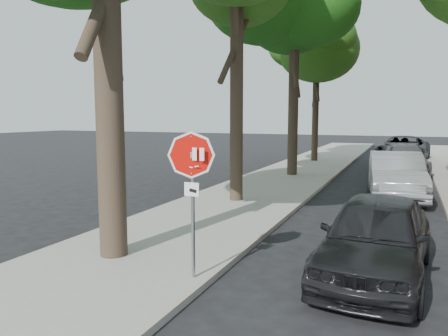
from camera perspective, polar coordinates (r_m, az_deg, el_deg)
The scene contains 11 objects.
ground at distance 7.84m, azimuth 0.76°, elevation -15.60°, with size 120.00×120.00×0.00m, color black.
sidewalk_left at distance 19.64m, azimuth 7.16°, elevation -1.72°, with size 4.00×55.00×0.12m, color gray.
curb_left at distance 19.20m, azimuth 13.07°, elevation -2.03°, with size 0.12×55.00×0.13m, color #9E9384.
curb_right at distance 18.98m, azimuth 26.28°, elevation -2.68°, with size 0.12×55.00×0.13m, color #9E9384.
stop_sign at distance 7.58m, azimuth -4.20°, elevation -1.08°, with size 0.76×0.34×2.61m.
tree_mid_b at distance 22.03m, azimuth 9.29°, elevation 19.97°, with size 5.88×5.46×10.36m.
tree_far at distance 28.66m, azimuth 12.06°, elevation 15.26°, with size 5.29×4.91×9.33m.
car_a at distance 8.63m, azimuth 19.23°, elevation -8.47°, with size 1.81×4.50×1.53m, color black.
car_b at distance 16.95m, azimuth 21.52°, elevation -0.92°, with size 1.75×5.01×1.65m, color #95999D.
car_c at distance 24.15m, azimuth 22.44°, elevation 1.09°, with size 2.12×5.22×1.51m, color #4C4B50.
car_d at distance 30.04m, azimuth 22.37°, elevation 2.30°, with size 2.78×6.02×1.67m, color black.
Camera 1 is at (2.71, -6.71, 3.01)m, focal length 35.00 mm.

